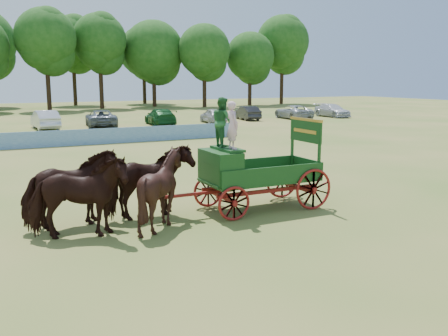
% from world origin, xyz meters
% --- Properties ---
extents(ground, '(160.00, 160.00, 0.00)m').
position_xyz_m(ground, '(0.00, 0.00, 0.00)').
color(ground, olive).
rests_on(ground, ground).
extents(horse_lead_left, '(2.93, 1.83, 2.29)m').
position_xyz_m(horse_lead_left, '(-3.08, -1.73, 1.15)').
color(horse_lead_left, black).
rests_on(horse_lead_left, ground).
extents(horse_lead_right, '(2.87, 1.64, 2.29)m').
position_xyz_m(horse_lead_right, '(-3.08, -0.63, 1.15)').
color(horse_lead_right, black).
rests_on(horse_lead_right, ground).
extents(horse_wheel_left, '(2.18, 1.96, 2.30)m').
position_xyz_m(horse_wheel_left, '(-0.68, -1.73, 1.15)').
color(horse_wheel_left, black).
rests_on(horse_wheel_left, ground).
extents(horse_wheel_right, '(2.85, 1.58, 2.29)m').
position_xyz_m(horse_wheel_right, '(-0.68, -0.63, 1.15)').
color(horse_wheel_right, black).
rests_on(horse_wheel_right, ground).
extents(farm_dray, '(6.00, 2.00, 3.76)m').
position_xyz_m(farm_dray, '(2.28, -1.15, 1.65)').
color(farm_dray, maroon).
rests_on(farm_dray, ground).
extents(sponsor_banner, '(26.00, 0.08, 1.05)m').
position_xyz_m(sponsor_banner, '(-1.00, 18.00, 0.53)').
color(sponsor_banner, '#1B5593').
rests_on(sponsor_banner, ground).
extents(parked_cars, '(59.06, 6.60, 1.65)m').
position_xyz_m(parked_cars, '(3.66, 29.69, 0.74)').
color(parked_cars, silver).
rests_on(parked_cars, ground).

